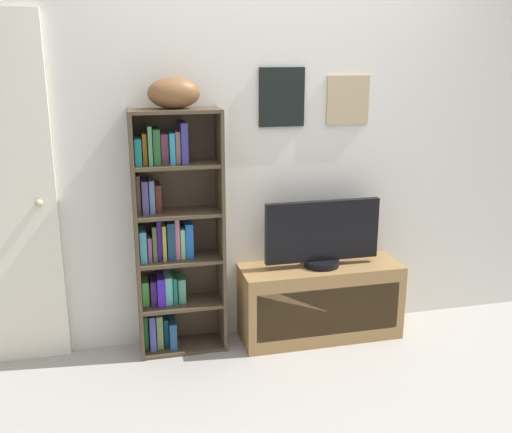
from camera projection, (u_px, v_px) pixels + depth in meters
The scene contains 6 objects.
ground at pixel (322, 432), 2.85m from camera, with size 5.20×5.20×0.04m, color #A39F98.
back_wall at pixel (265, 148), 3.58m from camera, with size 4.80×0.08×2.41m.
bookshelf at pixel (171, 235), 3.45m from camera, with size 0.52×0.24×1.47m.
football at pixel (174, 93), 3.21m from camera, with size 0.29×0.17×0.17m, color brown.
tv_stand at pixel (320, 301), 3.72m from camera, with size 1.02×0.34×0.48m.
television at pixel (322, 234), 3.60m from camera, with size 0.73×0.22×0.42m.
Camera 1 is at (-0.90, -2.31, 1.77)m, focal length 40.89 mm.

